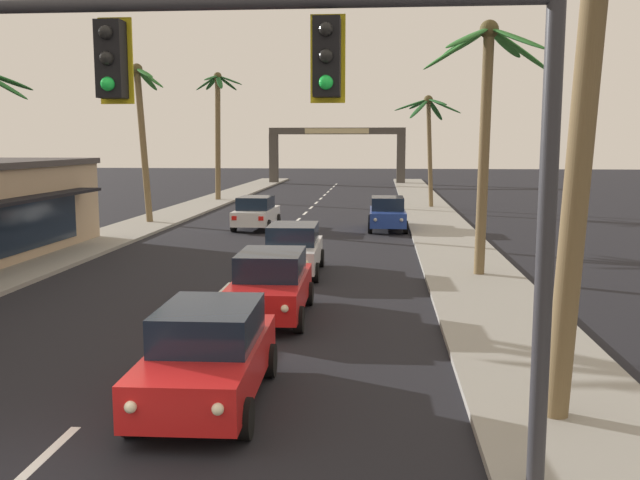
% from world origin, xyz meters
% --- Properties ---
extents(sidewalk_right, '(3.20, 110.00, 0.14)m').
position_xyz_m(sidewalk_right, '(7.80, 20.00, 0.07)').
color(sidewalk_right, gray).
rests_on(sidewalk_right, ground).
extents(sidewalk_left, '(3.20, 110.00, 0.14)m').
position_xyz_m(sidewalk_left, '(-7.80, 20.00, 0.07)').
color(sidewalk_left, gray).
rests_on(sidewalk_left, ground).
extents(lane_markings, '(4.28, 86.30, 0.01)m').
position_xyz_m(lane_markings, '(0.42, 19.37, 0.00)').
color(lane_markings, silver).
rests_on(lane_markings, ground).
extents(traffic_signal_mast, '(11.17, 0.41, 6.98)m').
position_xyz_m(traffic_signal_mast, '(3.08, 0.49, 4.95)').
color(traffic_signal_mast, '#2D2D33').
rests_on(traffic_signal_mast, ground).
extents(sedan_lead_at_stop_bar, '(2.03, 4.48, 1.68)m').
position_xyz_m(sedan_lead_at_stop_bar, '(1.83, 3.39, 0.85)').
color(sedan_lead_at_stop_bar, red).
rests_on(sedan_lead_at_stop_bar, ground).
extents(sedan_third_in_queue, '(2.01, 4.48, 1.68)m').
position_xyz_m(sedan_third_in_queue, '(1.96, 9.37, 0.85)').
color(sedan_third_in_queue, red).
rests_on(sedan_third_in_queue, ground).
extents(sedan_fifth_in_queue, '(2.03, 4.48, 1.68)m').
position_xyz_m(sedan_fifth_in_queue, '(1.78, 15.34, 0.85)').
color(sedan_fifth_in_queue, silver).
rests_on(sedan_fifth_in_queue, ground).
extents(sedan_oncoming_far, '(2.02, 4.48, 1.68)m').
position_xyz_m(sedan_oncoming_far, '(-1.64, 27.45, 0.85)').
color(sedan_oncoming_far, silver).
rests_on(sedan_oncoming_far, ground).
extents(sedan_parked_nearest_kerb, '(1.99, 4.47, 1.68)m').
position_xyz_m(sedan_parked_nearest_kerb, '(5.07, 27.60, 0.85)').
color(sedan_parked_nearest_kerb, navy).
rests_on(sedan_parked_nearest_kerb, ground).
extents(palm_left_third, '(3.30, 3.07, 8.56)m').
position_xyz_m(palm_left_third, '(-8.13, 29.04, 5.90)').
color(palm_left_third, brown).
rests_on(palm_left_third, ground).
extents(palm_left_farthest, '(3.61, 3.35, 9.54)m').
position_xyz_m(palm_left_farthest, '(-7.42, 44.05, 6.26)').
color(palm_left_farthest, brown).
rests_on(palm_left_farthest, ground).
extents(palm_right_nearest, '(3.66, 3.77, 8.64)m').
position_xyz_m(palm_right_nearest, '(7.79, 2.97, 5.88)').
color(palm_right_nearest, brown).
rests_on(palm_right_nearest, ground).
extents(palm_right_second, '(4.14, 3.93, 8.25)m').
position_xyz_m(palm_right_second, '(8.04, 15.14, 5.87)').
color(palm_right_second, brown).
rests_on(palm_right_second, ground).
extents(palm_right_farthest, '(4.46, 4.29, 7.49)m').
position_xyz_m(palm_right_farthest, '(7.81, 39.40, 5.65)').
color(palm_right_farthest, brown).
rests_on(palm_right_farthest, ground).
extents(town_gateway_arch, '(14.51, 0.90, 5.94)m').
position_xyz_m(town_gateway_arch, '(0.00, 67.23, 3.90)').
color(town_gateway_arch, '#423D38').
rests_on(town_gateway_arch, ground).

